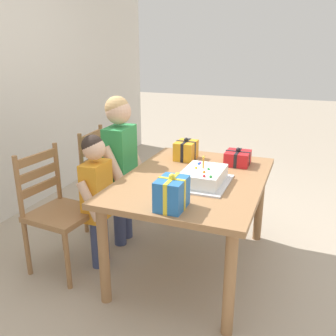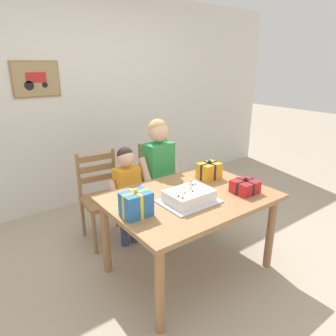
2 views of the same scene
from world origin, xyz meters
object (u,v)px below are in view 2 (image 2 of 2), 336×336
Objects in this scene: dining_table at (190,205)px; child_younger at (127,188)px; gift_box_red_large at (245,187)px; chair_right at (161,181)px; gift_box_corner_small at (136,204)px; child_older at (159,167)px; chair_left at (103,197)px; gift_box_beside_cake at (209,171)px; birthday_cake at (189,197)px.

child_younger is at bearing 108.23° from dining_table.
chair_right is (-0.05, 1.16, -0.31)m from gift_box_red_large.
child_older reaches higher than gift_box_corner_small.
child_younger is at bearing 125.19° from gift_box_red_large.
child_older reaches higher than chair_right.
chair_right is (0.74, 0.00, 0.00)m from chair_left.
chair_right is (0.37, 0.93, -0.16)m from dining_table.
dining_table is 6.49× the size of gift_box_beside_cake.
child_older is at bearing 117.84° from gift_box_beside_cake.
birthday_cake is 0.35× the size of child_older.
dining_table is at bearing -111.61° from chair_right.
gift_box_corner_small is 0.17× the size of child_older.
child_younger is at bearing 179.92° from child_older.
gift_box_red_large is 0.22× the size of chair_right.
dining_table is 0.70m from child_older.
gift_box_corner_small is at bearing -134.55° from child_older.
dining_table is 1.01m from chair_left.
birthday_cake is 2.13× the size of gift_box_red_large.
chair_left is (-0.37, 0.93, -0.16)m from dining_table.
gift_box_beside_cake is at bearing -37.14° from child_younger.
child_younger is at bearing -60.39° from chair_left.
birthday_cake is 0.48× the size of chair_right.
chair_right is at bearing 93.03° from gift_box_beside_cake.
gift_box_beside_cake is 0.98m from gift_box_corner_small.
chair_left is 0.89× the size of child_younger.
child_older is at bearing 76.98° from dining_table.
child_younger reaches higher than gift_box_corner_small.
chair_right is (0.91, 0.96, -0.35)m from gift_box_corner_small.
dining_table is 1.48× the size of chair_left.
chair_right is at bearing 0.01° from chair_left.
child_older is at bearing -26.10° from chair_left.
gift_box_red_large is 1.12m from child_younger.
gift_box_corner_small reaches higher than dining_table.
child_older is at bearing 72.07° from birthday_cake.
dining_table is 0.57m from gift_box_corner_small.
gift_box_red_large is 1.43m from chair_left.
chair_left is (-0.77, 0.73, -0.33)m from gift_box_beside_cake.
dining_table is 1.01m from chair_right.
gift_box_corner_small is 0.21× the size of child_younger.
gift_box_corner_small reaches higher than gift_box_red_large.
gift_box_beside_cake is 0.97× the size of gift_box_corner_small.
child_younger reaches higher than chair_right.
dining_table is at bearing -154.09° from gift_box_beside_cake.
gift_box_corner_small is at bearing -176.40° from dining_table.
gift_box_red_large is at bearing -55.98° from chair_left.
gift_box_red_large is 0.98m from gift_box_corner_small.
child_younger reaches higher than gift_box_red_large.
gift_box_red_large is (0.51, -0.14, 0.00)m from birthday_cake.
dining_table is at bearing 151.01° from gift_box_red_large.
gift_box_corner_small is (-0.54, -0.03, 0.18)m from dining_table.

